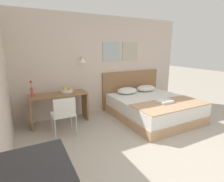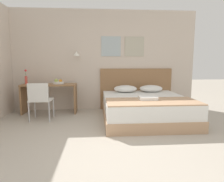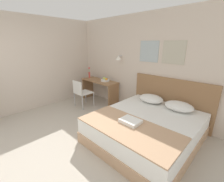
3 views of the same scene
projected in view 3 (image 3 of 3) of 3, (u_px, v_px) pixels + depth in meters
name	position (u px, v px, depth m)	size (l,w,h in m)	color
ground_plane	(36.00, 159.00, 2.57)	(24.00, 24.00, 0.00)	#B2A899
wall_back	(138.00, 65.00, 4.17)	(5.28, 0.31, 2.65)	beige
bed	(146.00, 128.00, 3.04)	(1.84, 2.06, 0.51)	tan
headboard	(170.00, 100.00, 3.68)	(1.96, 0.06, 1.11)	#8E6642
pillow_left	(151.00, 99.00, 3.67)	(0.60, 0.47, 0.18)	white
pillow_right	(179.00, 106.00, 3.22)	(0.60, 0.47, 0.18)	white
throw_blanket	(128.00, 127.00, 2.55)	(1.78, 0.82, 0.02)	tan
folded_towel_near_foot	(130.00, 121.00, 2.67)	(0.35, 0.27, 0.06)	white
desk	(100.00, 87.00, 4.99)	(1.33, 0.49, 0.74)	#8E6642
desk_chair	(81.00, 91.00, 4.53)	(0.46, 0.46, 0.84)	white
fruit_bowl	(105.00, 80.00, 4.81)	(0.28, 0.28, 0.13)	silver
flower_vase	(89.00, 74.00, 5.27)	(0.06, 0.06, 0.37)	#D14C42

